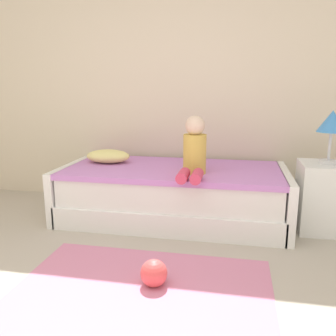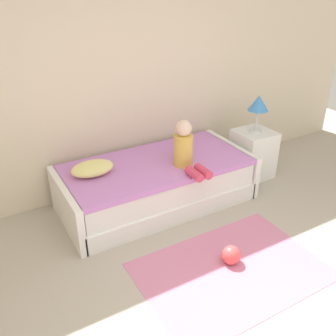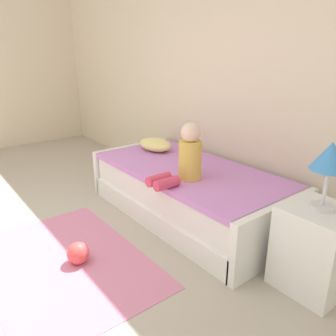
# 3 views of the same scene
# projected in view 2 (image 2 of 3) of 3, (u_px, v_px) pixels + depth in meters

# --- Properties ---
(wall_rear) EXTENTS (7.20, 0.10, 2.90)m
(wall_rear) POSITION_uv_depth(u_px,v_px,m) (112.00, 65.00, 3.97)
(wall_rear) COLOR beige
(wall_rear) RESTS_ON ground
(bed) EXTENTS (2.11, 1.00, 0.50)m
(bed) POSITION_uv_depth(u_px,v_px,m) (157.00, 183.00, 4.16)
(bed) COLOR white
(bed) RESTS_ON ground
(nightstand) EXTENTS (0.44, 0.44, 0.60)m
(nightstand) POSITION_uv_depth(u_px,v_px,m) (253.00, 154.00, 4.70)
(nightstand) COLOR white
(nightstand) RESTS_ON ground
(table_lamp) EXTENTS (0.24, 0.24, 0.45)m
(table_lamp) POSITION_uv_depth(u_px,v_px,m) (258.00, 105.00, 4.41)
(table_lamp) COLOR silver
(table_lamp) RESTS_ON nightstand
(child_figure) EXTENTS (0.20, 0.51, 0.50)m
(child_figure) POSITION_uv_depth(u_px,v_px,m) (186.00, 149.00, 3.87)
(child_figure) COLOR gold
(child_figure) RESTS_ON bed
(pillow) EXTENTS (0.44, 0.30, 0.13)m
(pillow) POSITION_uv_depth(u_px,v_px,m) (93.00, 168.00, 3.79)
(pillow) COLOR #F2E58C
(pillow) RESTS_ON bed
(toy_ball) EXTENTS (0.17, 0.17, 0.17)m
(toy_ball) POSITION_uv_depth(u_px,v_px,m) (231.00, 255.00, 3.35)
(toy_ball) COLOR #E54C4C
(toy_ball) RESTS_ON ground
(area_rug) EXTENTS (1.60, 1.10, 0.01)m
(area_rug) POSITION_uv_depth(u_px,v_px,m) (231.00, 270.00, 3.29)
(area_rug) COLOR pink
(area_rug) RESTS_ON ground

